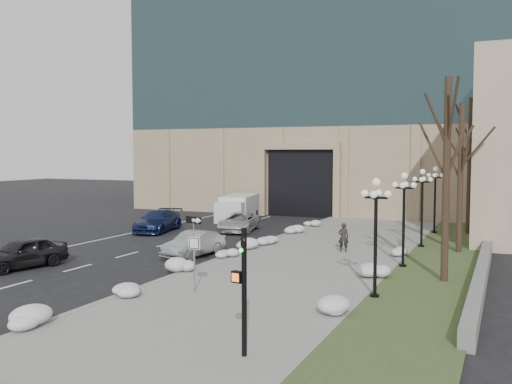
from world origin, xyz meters
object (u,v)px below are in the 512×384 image
pedestrian (343,237)px  lamppost_c (422,197)px  car_d (239,222)px  car_c (158,221)px  one_way_sign (196,227)px  lamppost_b (404,207)px  lamppost_d (435,191)px  lamppost_a (376,221)px  car_e (241,212)px  box_truck (238,209)px  car_a (22,253)px  car_b (194,244)px  traffic_signal (243,295)px  keep_sign (194,252)px

pedestrian → lamppost_c: (3.77, 3.78, 2.13)m
car_d → car_c: bearing=-166.7°
one_way_sign → lamppost_c: 14.66m
one_way_sign → lamppost_b: lamppost_b is taller
one_way_sign → lamppost_d: bearing=77.2°
car_d → lamppost_b: (13.17, -8.65, 2.39)m
pedestrian → lamppost_a: 10.19m
car_d → lamppost_d: (13.17, 4.35, 2.39)m
car_e → lamppost_b: (16.31, -15.57, 2.45)m
box_truck → lamppost_a: bearing=-64.2°
car_e → car_d: bearing=-69.0°
pedestrian → box_truck: box_truck is taller
car_a → car_e: bearing=100.6°
pedestrian → box_truck: (-12.31, 11.79, 0.07)m
car_b → traffic_signal: bearing=-47.6°
pedestrian → keep_sign: keep_sign is taller
car_e → lamppost_a: 27.55m
car_a → traffic_signal: (15.37, -6.87, 1.07)m
car_e → lamppost_d: (16.31, -2.57, 2.45)m
car_e → lamppost_b: size_ratio=0.77×
keep_sign → lamppost_a: bearing=16.0°
car_c → car_d: (5.37, 2.42, -0.08)m
pedestrian → lamppost_c: 5.75m
car_c → lamppost_c: lamppost_c is taller
pedestrian → lamppost_d: (3.77, 10.28, 2.13)m
car_e → pedestrian: (12.54, -12.85, 0.32)m
lamppost_a → car_e: bearing=126.5°
lamppost_d → lamppost_a: bearing=-90.0°
car_a → box_truck: 22.19m
one_way_sign → lamppost_b: size_ratio=0.57×
one_way_sign → car_c: bearing=143.4°
car_b → car_d: bearing=108.9°
keep_sign → pedestrian: bearing=72.8°
car_e → lamppost_c: 18.82m
car_a → pedestrian: 17.04m
car_b → traffic_signal: size_ratio=1.14×
lamppost_a → lamppost_c: bearing=90.0°
car_a → car_c: bearing=108.1°
lamppost_b → traffic_signal: bearing=-97.6°
keep_sign → lamppost_c: (6.81, 15.27, 1.34)m
lamppost_a → one_way_sign: bearing=171.6°
lamppost_a → lamppost_c: size_ratio=1.00×
car_e → keep_sign: keep_sign is taller
lamppost_b → lamppost_a: bearing=-90.0°
box_truck → traffic_signal: size_ratio=1.88×
keep_sign → lamppost_a: size_ratio=0.50×
car_c → car_b: bearing=-56.0°
traffic_signal → car_d: bearing=127.2°
lamppost_a → box_truck: bearing=127.4°
car_c → car_d: car_c is taller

